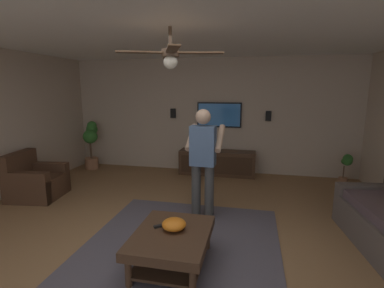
{
  "coord_description": "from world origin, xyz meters",
  "views": [
    {
      "loc": [
        -2.87,
        -1.0,
        1.91
      ],
      "look_at": [
        1.21,
        -0.12,
        1.11
      ],
      "focal_mm": 26.6,
      "sensor_mm": 36.0,
      "label": 1
    }
  ],
  "objects_px": {
    "armchair": "(35,182)",
    "media_console": "(217,163)",
    "bowl": "(174,224)",
    "remote_black": "(160,226)",
    "person_standing": "(203,157)",
    "potted_plant_tall": "(91,141)",
    "potted_plant_short": "(346,164)",
    "tv": "(219,115)",
    "coffee_table": "(172,241)",
    "ceiling_fan": "(170,55)",
    "remote_white": "(174,220)",
    "wall_speaker_left": "(268,116)",
    "vase_round": "(205,145)",
    "wall_speaker_right": "(173,113)"
  },
  "relations": [
    {
      "from": "armchair",
      "to": "media_console",
      "type": "bearing_deg",
      "value": 27.17
    },
    {
      "from": "bowl",
      "to": "remote_black",
      "type": "xyz_separation_m",
      "value": [
        0.03,
        0.17,
        -0.05
      ]
    },
    {
      "from": "bowl",
      "to": "person_standing",
      "type": "bearing_deg",
      "value": -4.95
    },
    {
      "from": "person_standing",
      "to": "potted_plant_tall",
      "type": "distance_m",
      "value": 3.76
    },
    {
      "from": "person_standing",
      "to": "armchair",
      "type": "bearing_deg",
      "value": 89.35
    },
    {
      "from": "remote_black",
      "to": "potted_plant_short",
      "type": "bearing_deg",
      "value": 9.33
    },
    {
      "from": "tv",
      "to": "bowl",
      "type": "bearing_deg",
      "value": -0.55
    },
    {
      "from": "bowl",
      "to": "coffee_table",
      "type": "bearing_deg",
      "value": 173.77
    },
    {
      "from": "potted_plant_tall",
      "to": "bowl",
      "type": "relative_size",
      "value": 4.35
    },
    {
      "from": "coffee_table",
      "to": "ceiling_fan",
      "type": "relative_size",
      "value": 0.85
    },
    {
      "from": "media_console",
      "to": "bowl",
      "type": "bearing_deg",
      "value": -0.59
    },
    {
      "from": "potted_plant_short",
      "to": "remote_black",
      "type": "relative_size",
      "value": 4.24
    },
    {
      "from": "potted_plant_short",
      "to": "potted_plant_tall",
      "type": "bearing_deg",
      "value": 89.71
    },
    {
      "from": "remote_white",
      "to": "remote_black",
      "type": "distance_m",
      "value": 0.19
    },
    {
      "from": "remote_white",
      "to": "remote_black",
      "type": "xyz_separation_m",
      "value": [
        -0.16,
        0.11,
        0.0
      ]
    },
    {
      "from": "remote_black",
      "to": "media_console",
      "type": "bearing_deg",
      "value": 47.05
    },
    {
      "from": "bowl",
      "to": "wall_speaker_left",
      "type": "xyz_separation_m",
      "value": [
        3.72,
        -1.13,
        0.88
      ]
    },
    {
      "from": "media_console",
      "to": "vase_round",
      "type": "height_order",
      "value": "vase_round"
    },
    {
      "from": "tv",
      "to": "wall_speaker_right",
      "type": "xyz_separation_m",
      "value": [
        0.01,
        1.1,
        0.02
      ]
    },
    {
      "from": "tv",
      "to": "remote_white",
      "type": "height_order",
      "value": "tv"
    },
    {
      "from": "tv",
      "to": "person_standing",
      "type": "bearing_deg",
      "value": 1.61
    },
    {
      "from": "remote_black",
      "to": "person_standing",
      "type": "bearing_deg",
      "value": 37.57
    },
    {
      "from": "remote_black",
      "to": "wall_speaker_left",
      "type": "height_order",
      "value": "wall_speaker_left"
    },
    {
      "from": "armchair",
      "to": "bowl",
      "type": "bearing_deg",
      "value": -32.46
    },
    {
      "from": "wall_speaker_right",
      "to": "ceiling_fan",
      "type": "relative_size",
      "value": 0.19
    },
    {
      "from": "wall_speaker_left",
      "to": "ceiling_fan",
      "type": "xyz_separation_m",
      "value": [
        -3.31,
        1.26,
        0.95
      ]
    },
    {
      "from": "media_console",
      "to": "potted_plant_short",
      "type": "distance_m",
      "value": 2.64
    },
    {
      "from": "potted_plant_short",
      "to": "remote_white",
      "type": "xyz_separation_m",
      "value": [
        -3.09,
        2.72,
        -0.03
      ]
    },
    {
      "from": "tv",
      "to": "remote_white",
      "type": "relative_size",
      "value": 6.74
    },
    {
      "from": "wall_speaker_left",
      "to": "ceiling_fan",
      "type": "relative_size",
      "value": 0.19
    },
    {
      "from": "ceiling_fan",
      "to": "coffee_table",
      "type": "bearing_deg",
      "value": -164.99
    },
    {
      "from": "coffee_table",
      "to": "bowl",
      "type": "bearing_deg",
      "value": -6.23
    },
    {
      "from": "coffee_table",
      "to": "vase_round",
      "type": "height_order",
      "value": "vase_round"
    },
    {
      "from": "wall_speaker_left",
      "to": "tv",
      "type": "bearing_deg",
      "value": 90.69
    },
    {
      "from": "armchair",
      "to": "coffee_table",
      "type": "relative_size",
      "value": 0.91
    },
    {
      "from": "vase_round",
      "to": "armchair",
      "type": "bearing_deg",
      "value": 127.69
    },
    {
      "from": "potted_plant_short",
      "to": "wall_speaker_right",
      "type": "relative_size",
      "value": 2.89
    },
    {
      "from": "vase_round",
      "to": "ceiling_fan",
      "type": "relative_size",
      "value": 0.19
    },
    {
      "from": "coffee_table",
      "to": "vase_round",
      "type": "distance_m",
      "value": 3.58
    },
    {
      "from": "armchair",
      "to": "bowl",
      "type": "height_order",
      "value": "armchair"
    },
    {
      "from": "armchair",
      "to": "wall_speaker_left",
      "type": "height_order",
      "value": "wall_speaker_left"
    },
    {
      "from": "remote_black",
      "to": "wall_speaker_left",
      "type": "distance_m",
      "value": 4.02
    },
    {
      "from": "remote_white",
      "to": "ceiling_fan",
      "type": "relative_size",
      "value": 0.13
    },
    {
      "from": "vase_round",
      "to": "wall_speaker_right",
      "type": "xyz_separation_m",
      "value": [
        0.23,
        0.81,
        0.7
      ]
    },
    {
      "from": "remote_white",
      "to": "wall_speaker_right",
      "type": "xyz_separation_m",
      "value": [
        3.54,
        1.01,
        0.95
      ]
    },
    {
      "from": "potted_plant_short",
      "to": "bowl",
      "type": "xyz_separation_m",
      "value": [
        -3.28,
        2.67,
        0.02
      ]
    },
    {
      "from": "armchair",
      "to": "remote_black",
      "type": "relative_size",
      "value": 6.05
    },
    {
      "from": "wall_speaker_right",
      "to": "bowl",
      "type": "bearing_deg",
      "value": -164.08
    },
    {
      "from": "tv",
      "to": "potted_plant_tall",
      "type": "relative_size",
      "value": 0.87
    },
    {
      "from": "armchair",
      "to": "person_standing",
      "type": "distance_m",
      "value": 3.15
    }
  ]
}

